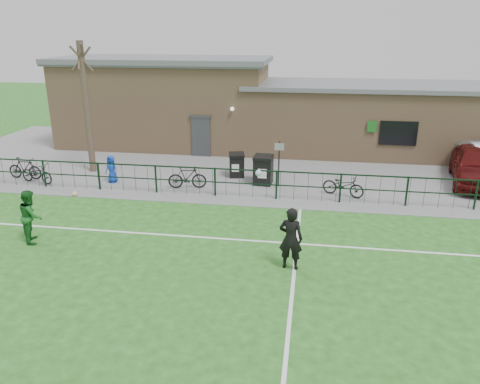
# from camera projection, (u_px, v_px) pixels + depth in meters

# --- Properties ---
(ground) EXTENTS (90.00, 90.00, 0.00)m
(ground) POSITION_uv_depth(u_px,v_px,m) (209.00, 308.00, 11.51)
(ground) COLOR #1E591A
(ground) RESTS_ON ground
(paving_strip) EXTENTS (34.00, 13.00, 0.02)m
(paving_strip) POSITION_uv_depth(u_px,v_px,m) (266.00, 161.00, 24.08)
(paving_strip) COLOR slate
(paving_strip) RESTS_ON ground
(pitch_line_touch) EXTENTS (28.00, 0.10, 0.01)m
(pitch_line_touch) POSITION_uv_depth(u_px,v_px,m) (251.00, 199.00, 18.78)
(pitch_line_touch) COLOR white
(pitch_line_touch) RESTS_ON ground
(pitch_line_mid) EXTENTS (28.00, 0.10, 0.01)m
(pitch_line_mid) POSITION_uv_depth(u_px,v_px,m) (235.00, 240.00, 15.24)
(pitch_line_mid) COLOR white
(pitch_line_mid) RESTS_ON ground
(pitch_line_perp) EXTENTS (0.10, 16.00, 0.01)m
(pitch_line_perp) POSITION_uv_depth(u_px,v_px,m) (290.00, 316.00, 11.22)
(pitch_line_perp) COLOR white
(pitch_line_perp) RESTS_ON ground
(perimeter_fence) EXTENTS (28.00, 0.10, 1.20)m
(perimeter_fence) POSITION_uv_depth(u_px,v_px,m) (252.00, 184.00, 18.76)
(perimeter_fence) COLOR black
(perimeter_fence) RESTS_ON ground
(bare_tree) EXTENTS (0.30, 0.30, 6.00)m
(bare_tree) POSITION_uv_depth(u_px,v_px,m) (87.00, 109.00, 21.46)
(bare_tree) COLOR #443429
(bare_tree) RESTS_ON ground
(wheelie_bin_left) EXTENTS (0.82, 0.92, 1.17)m
(wheelie_bin_left) POSITION_uv_depth(u_px,v_px,m) (263.00, 171.00, 20.47)
(wheelie_bin_left) COLOR black
(wheelie_bin_left) RESTS_ON paving_strip
(wheelie_bin_right) EXTENTS (0.79, 0.86, 1.00)m
(wheelie_bin_right) POSITION_uv_depth(u_px,v_px,m) (237.00, 166.00, 21.51)
(wheelie_bin_right) COLOR black
(wheelie_bin_right) RESTS_ON paving_strip
(sign_post) EXTENTS (0.08, 0.08, 2.00)m
(sign_post) POSITION_uv_depth(u_px,v_px,m) (279.00, 164.00, 19.97)
(sign_post) COLOR black
(sign_post) RESTS_ON paving_strip
(car_maroon) EXTENTS (2.89, 5.20, 1.67)m
(car_maroon) POSITION_uv_depth(u_px,v_px,m) (477.00, 165.00, 20.39)
(car_maroon) COLOR #4F0E0E
(car_maroon) RESTS_ON paving_strip
(bicycle_b) EXTENTS (1.67, 0.57, 0.99)m
(bicycle_b) POSITION_uv_depth(u_px,v_px,m) (25.00, 168.00, 21.14)
(bicycle_b) COLOR black
(bicycle_b) RESTS_ON paving_strip
(bicycle_c) EXTENTS (1.79, 0.98, 0.89)m
(bicycle_c) POSITION_uv_depth(u_px,v_px,m) (37.00, 173.00, 20.61)
(bicycle_c) COLOR black
(bicycle_c) RESTS_ON paving_strip
(bicycle_d) EXTENTS (1.69, 0.75, 0.98)m
(bicycle_d) POSITION_uv_depth(u_px,v_px,m) (187.00, 177.00, 19.89)
(bicycle_d) COLOR black
(bicycle_d) RESTS_ON paving_strip
(bicycle_e) EXTENTS (1.82, 1.18, 0.91)m
(bicycle_e) POSITION_uv_depth(u_px,v_px,m) (343.00, 185.00, 19.00)
(bicycle_e) COLOR black
(bicycle_e) RESTS_ON paving_strip
(spectator_child) EXTENTS (0.68, 0.53, 1.22)m
(spectator_child) POSITION_uv_depth(u_px,v_px,m) (112.00, 169.00, 20.62)
(spectator_child) COLOR #133DB2
(spectator_child) RESTS_ON paving_strip
(goalkeeper_kick) EXTENTS (1.76, 3.39, 1.98)m
(goalkeeper_kick) POSITION_uv_depth(u_px,v_px,m) (290.00, 237.00, 13.20)
(goalkeeper_kick) COLOR black
(goalkeeper_kick) RESTS_ON ground
(outfield_player) EXTENTS (0.96, 1.04, 1.72)m
(outfield_player) POSITION_uv_depth(u_px,v_px,m) (31.00, 216.00, 14.90)
(outfield_player) COLOR #1B6022
(outfield_player) RESTS_ON ground
(ball_ground) EXTENTS (0.21, 0.21, 0.21)m
(ball_ground) POSITION_uv_depth(u_px,v_px,m) (75.00, 194.00, 19.11)
(ball_ground) COLOR white
(ball_ground) RESTS_ON ground
(clubhouse) EXTENTS (24.25, 5.40, 4.96)m
(clubhouse) POSITION_uv_depth(u_px,v_px,m) (256.00, 109.00, 26.27)
(clubhouse) COLOR tan
(clubhouse) RESTS_ON ground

